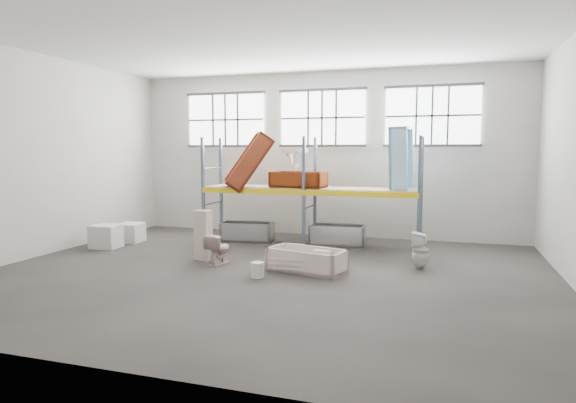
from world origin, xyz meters
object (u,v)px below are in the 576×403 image
at_px(bathtub_beige, 307,260).
at_px(cistern_tall, 203,235).
at_px(steel_tub_left, 247,232).
at_px(blue_tub_upright, 401,159).
at_px(toilet_beige, 218,249).
at_px(bucket, 257,270).
at_px(steel_tub_right, 338,235).
at_px(carton_near, 106,236).
at_px(rust_tub_flat, 298,179).
at_px(toilet_white, 420,250).

distance_m(bathtub_beige, cistern_tall, 2.71).
distance_m(steel_tub_left, blue_tub_upright, 4.81).
height_order(toilet_beige, bucket, toilet_beige).
relative_size(steel_tub_right, carton_near, 2.12).
xyz_separation_m(cistern_tall, bucket, (1.84, -1.15, -0.44)).
bearing_deg(blue_tub_upright, rust_tub_flat, -175.13).
bearing_deg(bathtub_beige, steel_tub_left, 145.70).
xyz_separation_m(rust_tub_flat, blue_tub_upright, (2.77, 0.24, 0.57)).
distance_m(toilet_beige, steel_tub_right, 3.79).
bearing_deg(blue_tub_upright, bucket, -122.47).
height_order(steel_tub_right, rust_tub_flat, rust_tub_flat).
xyz_separation_m(cistern_tall, steel_tub_right, (2.69, 2.85, -0.32)).
bearing_deg(rust_tub_flat, blue_tub_upright, 4.87).
height_order(steel_tub_left, bucket, steel_tub_left).
height_order(toilet_white, carton_near, toilet_white).
bearing_deg(steel_tub_right, carton_near, -158.53).
distance_m(toilet_white, steel_tub_left, 5.33).
xyz_separation_m(bathtub_beige, toilet_beige, (-2.15, 0.05, 0.11)).
relative_size(bathtub_beige, blue_tub_upright, 0.99).
relative_size(steel_tub_left, blue_tub_upright, 0.88).
bearing_deg(cistern_tall, steel_tub_right, 59.66).
height_order(cistern_tall, rust_tub_flat, rust_tub_flat).
bearing_deg(toilet_white, bathtub_beige, -68.81).
distance_m(toilet_white, blue_tub_upright, 3.03).
xyz_separation_m(toilet_white, steel_tub_left, (-4.96, 1.96, -0.15)).
relative_size(toilet_beige, steel_tub_right, 0.46).
bearing_deg(blue_tub_upright, toilet_beige, -141.10).
xyz_separation_m(cistern_tall, toilet_white, (5.03, 0.65, -0.18)).
xyz_separation_m(toilet_beige, cistern_tall, (-0.53, 0.26, 0.25)).
bearing_deg(rust_tub_flat, carton_near, -156.58).
bearing_deg(rust_tub_flat, cistern_tall, -121.69).
height_order(cistern_tall, blue_tub_upright, blue_tub_upright).
xyz_separation_m(steel_tub_left, steel_tub_right, (2.62, 0.23, 0.01)).
xyz_separation_m(bathtub_beige, blue_tub_upright, (1.71, 3.16, 2.15)).
height_order(bathtub_beige, rust_tub_flat, rust_tub_flat).
distance_m(steel_tub_right, rust_tub_flat, 1.90).
xyz_separation_m(steel_tub_left, blue_tub_upright, (4.31, 0.23, 2.12)).
bearing_deg(bucket, rust_tub_flat, 93.44).
bearing_deg(bathtub_beige, toilet_white, 36.40).
bearing_deg(steel_tub_left, blue_tub_upright, 3.12).
distance_m(steel_tub_left, rust_tub_flat, 2.18).
bearing_deg(carton_near, cistern_tall, -9.37).
bearing_deg(steel_tub_left, bathtub_beige, -48.43).
height_order(cistern_tall, toilet_white, cistern_tall).
relative_size(steel_tub_left, carton_near, 2.07).
distance_m(cistern_tall, steel_tub_right, 3.93).
xyz_separation_m(toilet_beige, blue_tub_upright, (3.86, 3.11, 2.04)).
distance_m(rust_tub_flat, blue_tub_upright, 2.84).
bearing_deg(toilet_beige, rust_tub_flat, -102.89).
height_order(bathtub_beige, toilet_white, toilet_white).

